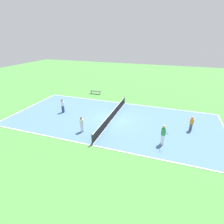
% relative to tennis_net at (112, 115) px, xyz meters
% --- Properties ---
extents(ground_plane, '(80.00, 80.00, 0.00)m').
position_rel_tennis_net_xyz_m(ground_plane, '(0.00, 0.00, -0.52)').
color(ground_plane, '#47843D').
extents(court_surface, '(10.40, 22.40, 0.02)m').
position_rel_tennis_net_xyz_m(court_surface, '(0.00, 0.00, -0.51)').
color(court_surface, '#4C729E').
rests_on(court_surface, ground_plane).
extents(tennis_net, '(10.20, 0.10, 0.97)m').
position_rel_tennis_net_xyz_m(tennis_net, '(0.00, 0.00, 0.00)').
color(tennis_net, black).
rests_on(tennis_net, court_surface).
extents(bench, '(0.36, 1.70, 0.45)m').
position_rel_tennis_net_xyz_m(bench, '(-7.67, -5.34, -0.13)').
color(bench, '#333338').
rests_on(bench, ground_plane).
extents(player_center_orange, '(0.48, 0.48, 1.49)m').
position_rel_tennis_net_xyz_m(player_center_orange, '(-0.18, 7.90, 0.34)').
color(player_center_orange, '#4C4C51').
rests_on(player_center_orange, court_surface).
extents(player_far_green, '(0.99, 0.67, 1.81)m').
position_rel_tennis_net_xyz_m(player_far_green, '(3.06, 5.50, 0.56)').
color(player_far_green, white).
rests_on(player_far_green, court_surface).
extents(player_near_white, '(0.37, 0.37, 1.65)m').
position_rel_tennis_net_xyz_m(player_near_white, '(0.09, -6.08, 0.45)').
color(player_near_white, navy).
rests_on(player_near_white, court_surface).
extents(player_far_white, '(0.50, 0.50, 1.55)m').
position_rel_tennis_net_xyz_m(player_far_white, '(3.39, -1.83, 0.38)').
color(player_far_white, white).
rests_on(player_far_white, court_surface).
extents(tennis_ball_right_alley, '(0.07, 0.07, 0.07)m').
position_rel_tennis_net_xyz_m(tennis_ball_right_alley, '(-2.36, 8.27, -0.46)').
color(tennis_ball_right_alley, '#CCE033').
rests_on(tennis_ball_right_alley, court_surface).
extents(tennis_ball_far_baseline, '(0.07, 0.07, 0.07)m').
position_rel_tennis_net_xyz_m(tennis_ball_far_baseline, '(3.84, -10.14, -0.46)').
color(tennis_ball_far_baseline, '#CCE033').
rests_on(tennis_ball_far_baseline, court_surface).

